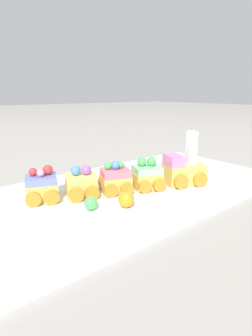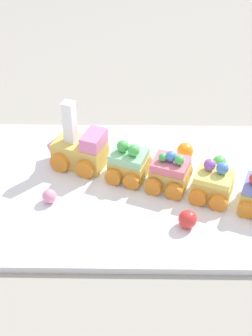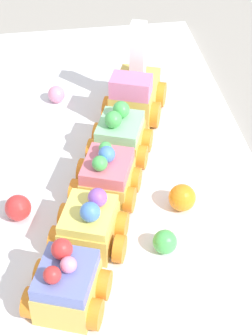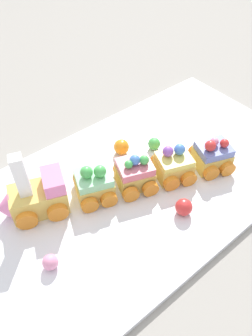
{
  "view_description": "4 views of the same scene",
  "coord_description": "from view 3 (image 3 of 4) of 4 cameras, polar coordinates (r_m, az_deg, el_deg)",
  "views": [
    {
      "loc": [
        -0.35,
        -0.45,
        0.22
      ],
      "look_at": [
        -0.01,
        -0.01,
        0.06
      ],
      "focal_mm": 28.0,
      "sensor_mm": 36.0,
      "label": 1
    },
    {
      "loc": [
        0.04,
        0.64,
        0.54
      ],
      "look_at": [
        0.05,
        0.03,
        0.07
      ],
      "focal_mm": 50.0,
      "sensor_mm": 36.0,
      "label": 2
    },
    {
      "loc": [
        -0.51,
        0.05,
        0.47
      ],
      "look_at": [
        -0.03,
        -0.02,
        0.05
      ],
      "focal_mm": 60.0,
      "sensor_mm": 36.0,
      "label": 3
    },
    {
      "loc": [
        0.24,
        0.3,
        0.47
      ],
      "look_at": [
        -0.02,
        -0.01,
        0.05
      ],
      "focal_mm": 35.0,
      "sensor_mm": 36.0,
      "label": 4
    }
  ],
  "objects": [
    {
      "name": "cake_car_blueberry",
      "position": [
        0.54,
        -6.04,
        -11.83
      ],
      "size": [
        0.09,
        0.09,
        0.07
      ],
      "rotation": [
        0.0,
        0.0,
        -0.36
      ],
      "color": "#E0BC56",
      "rests_on": "display_board"
    },
    {
      "name": "gumball_pink",
      "position": [
        0.81,
        -7.09,
        7.44
      ],
      "size": [
        0.02,
        0.02,
        0.02
      ],
      "primitive_type": "sphere",
      "color": "pink",
      "rests_on": "display_board"
    },
    {
      "name": "ground_plane",
      "position": [
        0.69,
        -2.13,
        -1.73
      ],
      "size": [
        10.0,
        10.0,
        0.0
      ],
      "primitive_type": "plane",
      "color": "gray"
    },
    {
      "name": "gumball_red",
      "position": [
        0.64,
        -10.91,
        -3.99
      ],
      "size": [
        0.03,
        0.03,
        0.03
      ],
      "primitive_type": "sphere",
      "color": "red",
      "rests_on": "display_board"
    },
    {
      "name": "cake_car_strawberry",
      "position": [
        0.64,
        -2.09,
        -1.06
      ],
      "size": [
        0.09,
        0.09,
        0.07
      ],
      "rotation": [
        0.0,
        0.0,
        -0.36
      ],
      "color": "#E0BC56",
      "rests_on": "display_board"
    },
    {
      "name": "cake_train_locomotive",
      "position": [
        0.78,
        1.03,
        7.9
      ],
      "size": [
        0.13,
        0.1,
        0.13
      ],
      "rotation": [
        0.0,
        0.0,
        -0.36
      ],
      "color": "#E0BC56",
      "rests_on": "display_board"
    },
    {
      "name": "gumball_orange",
      "position": [
        0.64,
        5.73,
        -3.02
      ],
      "size": [
        0.03,
        0.03,
        0.03
      ],
      "primitive_type": "sphere",
      "color": "orange",
      "rests_on": "display_board"
    },
    {
      "name": "cake_car_mint",
      "position": [
        0.7,
        -0.63,
        3.08
      ],
      "size": [
        0.09,
        0.09,
        0.07
      ],
      "rotation": [
        0.0,
        0.0,
        -0.36
      ],
      "color": "#E0BC56",
      "rests_on": "display_board"
    },
    {
      "name": "gumball_green",
      "position": [
        0.6,
        3.97,
        -7.49
      ],
      "size": [
        0.03,
        0.03,
        0.03
      ],
      "primitive_type": "sphere",
      "color": "#4CBC56",
      "rests_on": "display_board"
    },
    {
      "name": "cake_car_lemon",
      "position": [
        0.59,
        -3.73,
        -5.91
      ],
      "size": [
        0.09,
        0.09,
        0.07
      ],
      "rotation": [
        0.0,
        0.0,
        -0.36
      ],
      "color": "#E0BC56",
      "rests_on": "display_board"
    },
    {
      "name": "display_board",
      "position": [
        0.69,
        -2.14,
        -1.37
      ],
      "size": [
        0.79,
        0.38,
        0.01
      ],
      "primitive_type": "cube",
      "color": "white",
      "rests_on": "ground_plane"
    }
  ]
}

